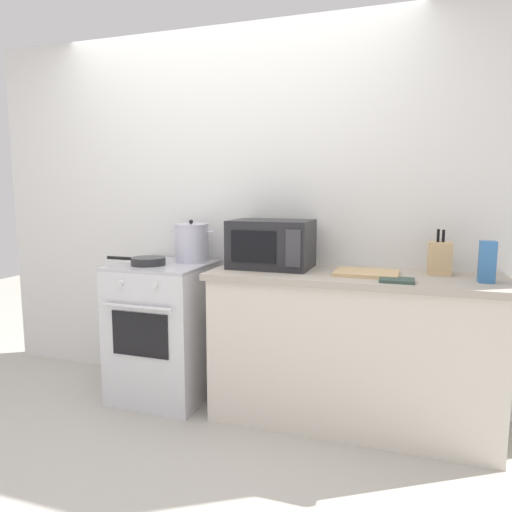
% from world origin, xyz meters
% --- Properties ---
extents(ground_plane, '(10.00, 10.00, 0.00)m').
position_xyz_m(ground_plane, '(0.00, 0.00, 0.00)').
color(ground_plane, '#B2ADA3').
extents(back_wall, '(4.40, 0.10, 2.50)m').
position_xyz_m(back_wall, '(0.30, 0.97, 1.25)').
color(back_wall, silver).
rests_on(back_wall, ground_plane).
extents(lower_cabinet_right, '(1.64, 0.56, 0.88)m').
position_xyz_m(lower_cabinet_right, '(0.90, 0.62, 0.44)').
color(lower_cabinet_right, beige).
rests_on(lower_cabinet_right, ground_plane).
extents(countertop_right, '(1.70, 0.60, 0.04)m').
position_xyz_m(countertop_right, '(0.90, 0.62, 0.90)').
color(countertop_right, '#ADA393').
rests_on(countertop_right, lower_cabinet_right).
extents(stove, '(0.60, 0.64, 0.92)m').
position_xyz_m(stove, '(-0.35, 0.60, 0.46)').
color(stove, silver).
rests_on(stove, ground_plane).
extents(stock_pot, '(0.32, 0.24, 0.29)m').
position_xyz_m(stock_pot, '(-0.20, 0.74, 1.05)').
color(stock_pot, silver).
rests_on(stock_pot, stove).
extents(frying_pan, '(0.42, 0.22, 0.05)m').
position_xyz_m(frying_pan, '(-0.42, 0.52, 0.95)').
color(frying_pan, '#28282B').
rests_on(frying_pan, stove).
extents(microwave, '(0.50, 0.37, 0.30)m').
position_xyz_m(microwave, '(0.38, 0.68, 1.07)').
color(microwave, '#232326').
rests_on(microwave, countertop_right).
extents(cutting_board, '(0.36, 0.26, 0.02)m').
position_xyz_m(cutting_board, '(0.98, 0.60, 0.93)').
color(cutting_board, tan).
rests_on(cutting_board, countertop_right).
extents(knife_block, '(0.13, 0.10, 0.26)m').
position_xyz_m(knife_block, '(1.38, 0.74, 1.02)').
color(knife_block, tan).
rests_on(knife_block, countertop_right).
extents(pasta_box, '(0.08, 0.08, 0.22)m').
position_xyz_m(pasta_box, '(1.60, 0.57, 1.03)').
color(pasta_box, teal).
rests_on(pasta_box, countertop_right).
extents(oven_mitt, '(0.18, 0.14, 0.02)m').
position_xyz_m(oven_mitt, '(1.15, 0.44, 0.93)').
color(oven_mitt, '#384C42').
rests_on(oven_mitt, countertop_right).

